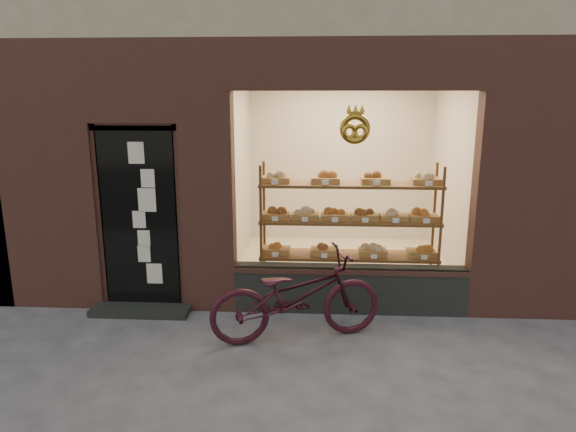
{
  "coord_description": "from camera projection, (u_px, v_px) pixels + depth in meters",
  "views": [
    {
      "loc": [
        0.05,
        -3.6,
        2.51
      ],
      "look_at": [
        -0.27,
        2.0,
        1.18
      ],
      "focal_mm": 32.0,
      "sensor_mm": 36.0,
      "label": 1
    }
  ],
  "objects": [
    {
      "name": "bicycle",
      "position": [
        296.0,
        296.0,
        5.31
      ],
      "size": [
        1.91,
        1.11,
        0.95
      ],
      "primitive_type": "imported",
      "rotation": [
        0.0,
        0.0,
        1.86
      ],
      "color": "#34101B",
      "rests_on": "ground"
    },
    {
      "name": "display_shelf",
      "position": [
        349.0,
        231.0,
        6.33
      ],
      "size": [
        2.2,
        0.45,
        1.7
      ],
      "color": "brown",
      "rests_on": "ground"
    },
    {
      "name": "ground",
      "position": [
        308.0,
        418.0,
        4.08
      ],
      "size": [
        90.0,
        90.0,
        0.0
      ],
      "primitive_type": "plane",
      "color": "#454750"
    }
  ]
}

